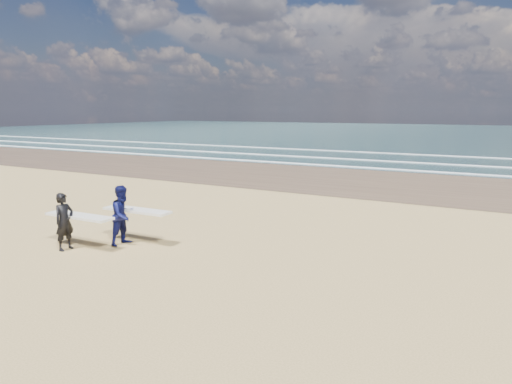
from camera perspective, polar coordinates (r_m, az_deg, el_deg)
The scene contains 2 objects.
surfer_near at distance 13.87m, azimuth -22.55°, elevation -3.32°, with size 2.22×0.94×1.63m.
surfer_far at distance 13.84m, azimuth -16.11°, elevation -2.75°, with size 2.22×1.10×1.75m.
Camera 1 is at (11.35, -7.45, 3.90)m, focal length 32.00 mm.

